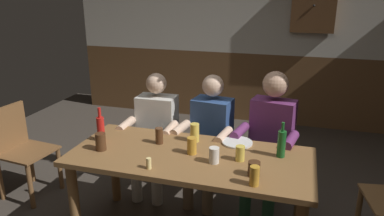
# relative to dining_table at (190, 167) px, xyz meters

# --- Properties ---
(back_wall_upper) EXTENTS (5.30, 0.12, 1.47)m
(back_wall_upper) POSITION_rel_dining_table_xyz_m (0.00, 2.93, 1.13)
(back_wall_upper) COLOR beige
(back_wall_wainscot) EXTENTS (5.30, 0.12, 1.02)m
(back_wall_wainscot) POSITION_rel_dining_table_xyz_m (0.00, 2.93, -0.12)
(back_wall_wainscot) COLOR brown
(back_wall_wainscot) RESTS_ON ground_plane
(dining_table) EXTENTS (1.83, 0.81, 0.74)m
(dining_table) POSITION_rel_dining_table_xyz_m (0.00, 0.00, 0.00)
(dining_table) COLOR brown
(dining_table) RESTS_ON ground_plane
(person_0) EXTENTS (0.52, 0.53, 1.17)m
(person_0) POSITION_rel_dining_table_xyz_m (-0.55, 0.63, 0.02)
(person_0) COLOR silver
(person_0) RESTS_ON ground_plane
(person_1) EXTENTS (0.52, 0.57, 1.20)m
(person_1) POSITION_rel_dining_table_xyz_m (-0.01, 0.63, 0.03)
(person_1) COLOR #2D4C84
(person_1) RESTS_ON ground_plane
(person_2) EXTENTS (0.56, 0.55, 1.26)m
(person_2) POSITION_rel_dining_table_xyz_m (0.54, 0.63, 0.06)
(person_2) COLOR #6B2D66
(person_2) RESTS_ON ground_plane
(chair_empty_far_end) EXTENTS (0.48, 0.48, 0.88)m
(chair_empty_far_end) POSITION_rel_dining_table_xyz_m (-1.76, 0.19, -0.15)
(chair_empty_far_end) COLOR brown
(chair_empty_far_end) RESTS_ON ground_plane
(table_candle) EXTENTS (0.04, 0.04, 0.08)m
(table_candle) POSITION_rel_dining_table_xyz_m (-0.21, -0.30, 0.14)
(table_candle) COLOR #F9E08C
(table_candle) RESTS_ON dining_table
(plate_0) EXTENTS (0.25, 0.25, 0.01)m
(plate_0) POSITION_rel_dining_table_xyz_m (0.31, 0.31, 0.11)
(plate_0) COLOR white
(plate_0) RESTS_ON dining_table
(bottle_0) EXTENTS (0.06, 0.06, 0.27)m
(bottle_0) POSITION_rel_dining_table_xyz_m (0.66, 0.16, 0.21)
(bottle_0) COLOR #195923
(bottle_0) RESTS_ON dining_table
(bottle_1) EXTENTS (0.06, 0.06, 0.29)m
(bottle_1) POSITION_rel_dining_table_xyz_m (-0.78, 0.05, 0.22)
(bottle_1) COLOR red
(bottle_1) RESTS_ON dining_table
(pint_glass_0) EXTENTS (0.07, 0.07, 0.11)m
(pint_glass_0) POSITION_rel_dining_table_xyz_m (0.38, 0.01, 0.16)
(pint_glass_0) COLOR #E5C64C
(pint_glass_0) RESTS_ON dining_table
(pint_glass_1) EXTENTS (0.06, 0.06, 0.13)m
(pint_glass_1) POSITION_rel_dining_table_xyz_m (-0.30, 0.13, 0.17)
(pint_glass_1) COLOR #4C2D19
(pint_glass_1) RESTS_ON dining_table
(pint_glass_2) EXTENTS (0.06, 0.06, 0.13)m
(pint_glass_2) POSITION_rel_dining_table_xyz_m (0.53, -0.31, 0.17)
(pint_glass_2) COLOR gold
(pint_glass_2) RESTS_ON dining_table
(pint_glass_3) EXTENTS (0.07, 0.07, 0.12)m
(pint_glass_3) POSITION_rel_dining_table_xyz_m (0.20, -0.08, 0.16)
(pint_glass_3) COLOR white
(pint_glass_3) RESTS_ON dining_table
(pint_glass_4) EXTENTS (0.08, 0.08, 0.14)m
(pint_glass_4) POSITION_rel_dining_table_xyz_m (-0.69, -0.12, 0.17)
(pint_glass_4) COLOR #4C2D19
(pint_glass_4) RESTS_ON dining_table
(pint_glass_5) EXTENTS (0.08, 0.08, 0.10)m
(pint_glass_5) POSITION_rel_dining_table_xyz_m (0.51, -0.19, 0.16)
(pint_glass_5) COLOR #4C2D19
(pint_glass_5) RESTS_ON dining_table
(pint_glass_6) EXTENTS (0.07, 0.07, 0.15)m
(pint_glass_6) POSITION_rel_dining_table_xyz_m (-0.04, 0.26, 0.18)
(pint_glass_6) COLOR #E5C64C
(pint_glass_6) RESTS_ON dining_table
(pint_glass_7) EXTENTS (0.07, 0.07, 0.13)m
(pint_glass_7) POSITION_rel_dining_table_xyz_m (0.01, 0.02, 0.17)
(pint_glass_7) COLOR gold
(pint_glass_7) RESTS_ON dining_table
(wall_dart_cabinet) EXTENTS (0.56, 0.15, 0.70)m
(wall_dart_cabinet) POSITION_rel_dining_table_xyz_m (0.83, 2.80, 1.08)
(wall_dart_cabinet) COLOR brown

